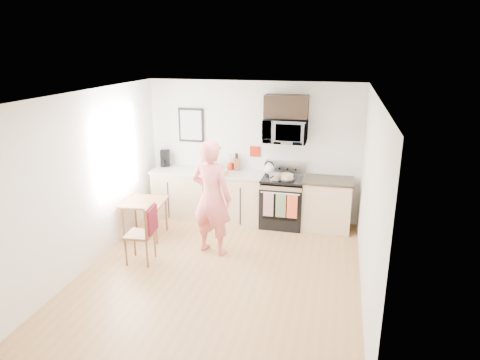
% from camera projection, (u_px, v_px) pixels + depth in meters
% --- Properties ---
extents(floor, '(4.60, 4.60, 0.00)m').
position_uv_depth(floor, '(220.00, 273.00, 6.30)').
color(floor, '#A87541').
rests_on(floor, ground).
extents(back_wall, '(4.00, 0.04, 2.60)m').
position_uv_depth(back_wall, '(253.00, 151.00, 8.04)').
color(back_wall, white).
rests_on(back_wall, floor).
extents(front_wall, '(4.00, 0.04, 2.60)m').
position_uv_depth(front_wall, '(147.00, 271.00, 3.77)').
color(front_wall, white).
rests_on(front_wall, floor).
extents(left_wall, '(0.04, 4.60, 2.60)m').
position_uv_depth(left_wall, '(90.00, 179.00, 6.35)').
color(left_wall, white).
rests_on(left_wall, floor).
extents(right_wall, '(0.04, 4.60, 2.60)m').
position_uv_depth(right_wall, '(369.00, 201.00, 5.47)').
color(right_wall, white).
rests_on(right_wall, floor).
extents(ceiling, '(4.00, 4.60, 0.04)m').
position_uv_depth(ceiling, '(218.00, 94.00, 5.52)').
color(ceiling, white).
rests_on(ceiling, back_wall).
extents(window, '(0.06, 1.40, 1.50)m').
position_uv_depth(window, '(117.00, 151.00, 7.01)').
color(window, white).
rests_on(window, left_wall).
extents(cabinet_left, '(2.10, 0.60, 0.90)m').
position_uv_depth(cabinet_left, '(208.00, 196.00, 8.20)').
color(cabinet_left, '#D7BA8A').
rests_on(cabinet_left, floor).
extents(countertop_left, '(2.14, 0.64, 0.04)m').
position_uv_depth(countertop_left, '(208.00, 172.00, 8.05)').
color(countertop_left, beige).
rests_on(countertop_left, cabinet_left).
extents(cabinet_right, '(0.84, 0.60, 0.90)m').
position_uv_depth(cabinet_right, '(327.00, 205.00, 7.71)').
color(cabinet_right, '#D7BA8A').
rests_on(cabinet_right, floor).
extents(countertop_right, '(0.88, 0.64, 0.04)m').
position_uv_depth(countertop_right, '(328.00, 180.00, 7.56)').
color(countertop_right, black).
rests_on(countertop_right, cabinet_right).
extents(range, '(0.76, 0.70, 1.16)m').
position_uv_depth(range, '(282.00, 203.00, 7.86)').
color(range, black).
rests_on(range, floor).
extents(microwave, '(0.76, 0.51, 0.42)m').
position_uv_depth(microwave, '(285.00, 131.00, 7.56)').
color(microwave, '#A9AAAE').
rests_on(microwave, back_wall).
extents(upper_cabinet, '(0.76, 0.35, 0.40)m').
position_uv_depth(upper_cabinet, '(286.00, 106.00, 7.48)').
color(upper_cabinet, black).
rests_on(upper_cabinet, back_wall).
extents(wall_art, '(0.50, 0.04, 0.65)m').
position_uv_depth(wall_art, '(191.00, 125.00, 8.15)').
color(wall_art, black).
rests_on(wall_art, back_wall).
extents(wall_trivet, '(0.20, 0.02, 0.20)m').
position_uv_depth(wall_trivet, '(255.00, 151.00, 8.02)').
color(wall_trivet, '#A1200D').
rests_on(wall_trivet, back_wall).
extents(person, '(0.76, 0.59, 1.86)m').
position_uv_depth(person, '(212.00, 198.00, 6.68)').
color(person, '#E23E4C').
rests_on(person, floor).
extents(dining_table, '(0.70, 0.70, 0.65)m').
position_uv_depth(dining_table, '(144.00, 205.00, 7.35)').
color(dining_table, brown).
rests_on(dining_table, floor).
extents(chair, '(0.46, 0.42, 0.93)m').
position_uv_depth(chair, '(147.00, 226.00, 6.44)').
color(chair, brown).
rests_on(chair, floor).
extents(knife_block, '(0.16, 0.17, 0.22)m').
position_uv_depth(knife_block, '(237.00, 164.00, 8.10)').
color(knife_block, brown).
rests_on(knife_block, countertop_left).
extents(utensil_crock, '(0.11, 0.11, 0.32)m').
position_uv_depth(utensil_crock, '(230.00, 163.00, 8.10)').
color(utensil_crock, '#A1200D').
rests_on(utensil_crock, countertop_left).
extents(fruit_bowl, '(0.28, 0.28, 0.11)m').
position_uv_depth(fruit_bowl, '(216.00, 167.00, 8.15)').
color(fruit_bowl, white).
rests_on(fruit_bowl, countertop_left).
extents(milk_carton, '(0.11, 0.11, 0.22)m').
position_uv_depth(milk_carton, '(203.00, 165.00, 8.05)').
color(milk_carton, tan).
rests_on(milk_carton, countertop_left).
extents(coffee_maker, '(0.23, 0.28, 0.30)m').
position_uv_depth(coffee_maker, '(165.00, 159.00, 8.37)').
color(coffee_maker, black).
rests_on(coffee_maker, countertop_left).
extents(bread_bag, '(0.35, 0.27, 0.12)m').
position_uv_depth(bread_bag, '(219.00, 172.00, 7.77)').
color(bread_bag, tan).
rests_on(bread_bag, countertop_left).
extents(cake, '(0.29, 0.29, 0.10)m').
position_uv_depth(cake, '(287.00, 177.00, 7.58)').
color(cake, black).
rests_on(cake, range).
extents(kettle, '(0.20, 0.20, 0.26)m').
position_uv_depth(kettle, '(269.00, 169.00, 7.86)').
color(kettle, white).
rests_on(kettle, range).
extents(pot, '(0.21, 0.35, 0.11)m').
position_uv_depth(pot, '(275.00, 177.00, 7.57)').
color(pot, '#A9AAAE').
rests_on(pot, range).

